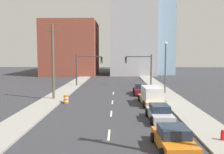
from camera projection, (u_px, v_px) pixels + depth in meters
The scene contains 19 objects.
sidewalk_left at pixel (80, 81), 52.96m from camera, with size 2.95×88.71×0.16m.
sidewalk_right at pixel (150, 81), 52.63m from camera, with size 2.95×88.71×0.16m.
lane_stripe_at_9m at pixel (109, 135), 17.67m from camera, with size 0.16×2.40×0.01m, color beige.
lane_stripe_at_15m at pixel (111, 113), 23.96m from camera, with size 0.16×2.40×0.01m, color beige.
lane_stripe_at_21m at pixel (112, 102), 29.64m from camera, with size 0.16×2.40×0.01m, color beige.
lane_stripe_at_28m at pixel (113, 93), 36.37m from camera, with size 0.16×2.40×0.01m, color beige.
building_brick_left at pixel (72, 49), 68.86m from camera, with size 14.00×16.00×14.41m.
building_office_center at pixel (132, 31), 72.00m from camera, with size 12.00×20.00×24.69m.
building_glass_right at pixel (148, 3), 75.08m from camera, with size 13.00×20.00×41.86m.
traffic_signal_left at pixel (85, 65), 44.10m from camera, with size 4.75×0.35×5.65m.
traffic_signal_right at pixel (143, 65), 43.87m from camera, with size 4.75×0.35×5.65m.
utility_pole_left_mid at pixel (53, 62), 30.83m from camera, with size 1.60×0.32×9.30m.
traffic_barrel at pixel (66, 99), 28.88m from camera, with size 0.56×0.56×0.95m.
street_lamp at pixel (165, 63), 35.37m from camera, with size 0.44×0.44×7.45m.
fire_hydrant at pixel (223, 136), 16.12m from camera, with size 0.26×0.26×0.84m.
sedan_orange at pixel (173, 139), 14.89m from camera, with size 2.33×4.37×1.41m.
sedan_silver at pixel (160, 113), 21.43m from camera, with size 2.10×4.53×1.38m.
box_truck_tan at pixel (152, 96), 28.33m from camera, with size 2.73×6.07×2.02m.
sedan_maroon at pixel (141, 89), 35.31m from camera, with size 2.22×4.43×1.55m.
Camera 1 is at (0.60, -8.14, 5.72)m, focal length 40.00 mm.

